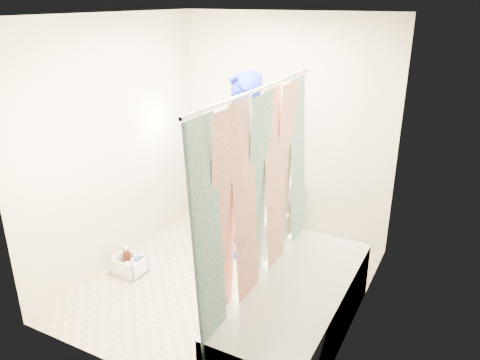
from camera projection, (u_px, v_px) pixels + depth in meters
The scene contains 14 objects.
floor at pixel (227, 283), 4.42m from camera, with size 2.60×2.60×0.00m, color tan.
ceiling at pixel (224, 14), 3.54m from camera, with size 2.40×2.60×0.02m, color white.
wall_back at pixel (284, 128), 5.05m from camera, with size 2.40×0.02×2.40m, color tan.
wall_front at pixel (123, 225), 2.91m from camera, with size 2.40×0.02×2.40m, color tan.
wall_left at pixel (117, 144), 4.50m from camera, with size 0.02×2.60×2.40m, color tan.
wall_right at pixel (367, 188), 3.46m from camera, with size 0.02×2.60×2.40m, color tan.
bathtub at pixel (296, 311), 3.60m from camera, with size 0.70×1.75×0.50m.
curtain_rod at pixel (261, 89), 3.13m from camera, with size 0.02×0.02×1.90m, color silver.
shower_curtain at pixel (259, 214), 3.47m from camera, with size 0.06×1.75×1.80m, color white.
toilet at pixel (273, 215), 5.04m from camera, with size 0.37×0.65×0.67m, color white.
tank_lid at pixel (268, 213), 4.93m from camera, with size 0.41×0.18×0.03m, color white.
tank_internals at pixel (279, 181), 5.08m from camera, with size 0.16×0.05×0.22m.
plumber at pixel (242, 166), 4.67m from camera, with size 0.69×0.45×1.88m, color #101EA5.
cleaning_caddy at pixel (130, 266), 4.54m from camera, with size 0.30×0.24×0.22m.
Camera 1 is at (1.85, -3.27, 2.52)m, focal length 35.00 mm.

